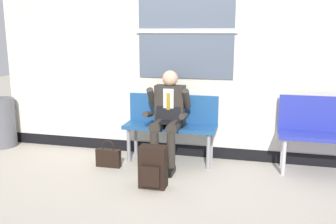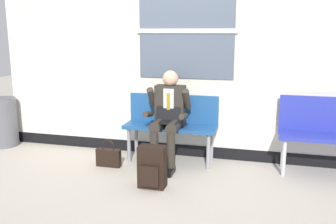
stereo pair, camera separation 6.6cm
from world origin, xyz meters
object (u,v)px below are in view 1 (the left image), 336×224
object	(u,v)px
bench_with_person	(171,121)
backpack	(153,167)
bench_empty	(331,129)
handbag	(108,157)
trash_bin	(1,123)
person_seated	(168,115)

from	to	relation	value
bench_with_person	backpack	distance (m)	1.02
bench_empty	handbag	xyz separation A→B (m)	(-2.82, -0.48, -0.45)
handbag	bench_with_person	bearing A→B (deg)	31.99
handbag	trash_bin	xyz separation A→B (m)	(-1.99, 0.45, 0.25)
bench_empty	handbag	distance (m)	2.90
backpack	trash_bin	distance (m)	2.92
person_seated	backpack	distance (m)	0.89
bench_empty	person_seated	distance (m)	2.08
bench_with_person	handbag	bearing A→B (deg)	-148.01
person_seated	trash_bin	size ratio (longest dim) A/B	1.66
trash_bin	backpack	bearing A→B (deg)	-19.07
bench_empty	person_seated	size ratio (longest dim) A/B	1.01
handbag	backpack	bearing A→B (deg)	-33.14
bench_empty	bench_with_person	bearing A→B (deg)	-179.83
backpack	person_seated	bearing A→B (deg)	91.17
bench_with_person	person_seated	size ratio (longest dim) A/B	1.00
bench_empty	trash_bin	world-z (taller)	bench_empty
handbag	trash_bin	size ratio (longest dim) A/B	0.49
backpack	handbag	world-z (taller)	backpack
bench_with_person	handbag	size ratio (longest dim) A/B	3.41
bench_with_person	trash_bin	xyz separation A→B (m)	(-2.74, -0.02, -0.18)
person_seated	backpack	size ratio (longest dim) A/B	2.57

